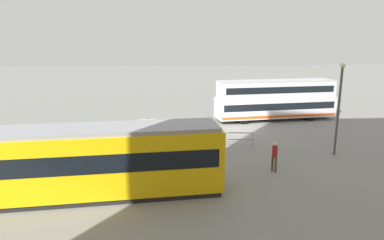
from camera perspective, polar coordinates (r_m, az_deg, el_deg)
ground_plane at (r=30.08m, az=6.99°, el=-1.55°), size 160.00×160.00×0.00m
double_decker_bus at (r=34.07m, az=13.69°, el=3.30°), size 11.83×4.05×3.85m
tram_yellow at (r=17.72m, az=-19.99°, el=-6.58°), size 15.18×4.23×3.47m
pedestrian_near_railing at (r=26.27m, az=-3.55°, el=-1.46°), size 0.38×0.38×1.66m
pedestrian_crossing at (r=20.65m, az=13.56°, el=-5.58°), size 0.45×0.45×1.81m
pedestrian_railing at (r=24.92m, az=3.09°, el=-2.79°), size 6.17×0.72×1.08m
info_sign at (r=24.32m, az=-7.47°, el=-1.23°), size 1.10×0.20×2.27m
street_lamp at (r=24.45m, az=23.26°, el=2.86°), size 0.36×0.36×6.16m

